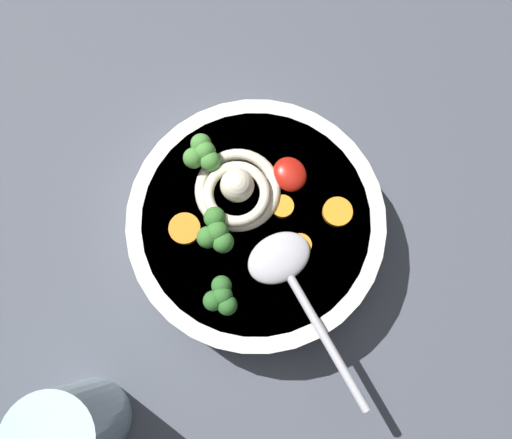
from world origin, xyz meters
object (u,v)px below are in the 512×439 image
object	(u,v)px
soup_bowl	(256,226)
noodle_pile	(237,190)
drinking_glass	(73,428)
soup_spoon	(287,271)

from	to	relation	value
soup_bowl	noodle_pile	distance (cm)	5.10
soup_bowl	drinking_glass	distance (cm)	24.35
noodle_pile	soup_spoon	xyz separation A→B (cm)	(8.74, 0.46, -0.31)
soup_bowl	noodle_pile	xyz separation A→B (cm)	(-3.08, -0.33, 4.06)
soup_spoon	drinking_glass	size ratio (longest dim) A/B	1.47
soup_spoon	drinking_glass	xyz separation A→B (cm)	(3.20, -22.65, -1.00)
soup_bowl	soup_spoon	distance (cm)	6.79
noodle_pile	soup_spoon	size ratio (longest dim) A/B	0.51
noodle_pile	drinking_glass	distance (cm)	25.23
noodle_pile	drinking_glass	size ratio (longest dim) A/B	0.76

